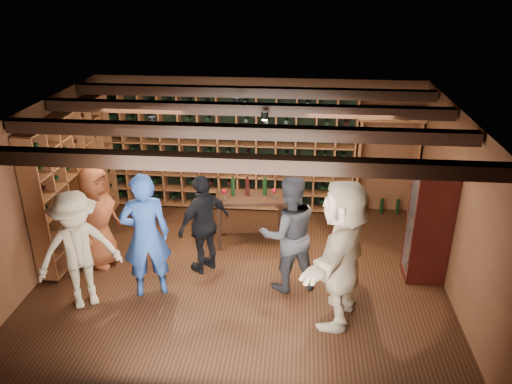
# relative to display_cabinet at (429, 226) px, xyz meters

# --- Properties ---
(ground) EXTENTS (6.00, 6.00, 0.00)m
(ground) POSITION_rel_display_cabinet_xyz_m (-2.71, -0.20, -0.86)
(ground) COLOR black
(ground) RESTS_ON ground
(room_shell) EXTENTS (6.00, 6.00, 6.00)m
(room_shell) POSITION_rel_display_cabinet_xyz_m (-2.71, -0.15, 1.56)
(room_shell) COLOR brown
(room_shell) RESTS_ON ground
(wine_rack_back) EXTENTS (4.65, 0.30, 2.20)m
(wine_rack_back) POSITION_rel_display_cabinet_xyz_m (-3.24, 2.13, 0.29)
(wine_rack_back) COLOR brown
(wine_rack_back) RESTS_ON ground
(wine_rack_left) EXTENTS (0.30, 2.65, 2.20)m
(wine_rack_left) POSITION_rel_display_cabinet_xyz_m (-5.54, 0.62, 0.29)
(wine_rack_left) COLOR brown
(wine_rack_left) RESTS_ON ground
(crate_shelf) EXTENTS (1.20, 0.32, 2.07)m
(crate_shelf) POSITION_rel_display_cabinet_xyz_m (-0.31, 2.12, 0.71)
(crate_shelf) COLOR brown
(crate_shelf) RESTS_ON ground
(display_cabinet) EXTENTS (0.55, 0.50, 1.75)m
(display_cabinet) POSITION_rel_display_cabinet_xyz_m (0.00, 0.00, 0.00)
(display_cabinet) COLOR #370D0B
(display_cabinet) RESTS_ON ground
(man_blue_shirt) EXTENTS (0.78, 0.64, 1.84)m
(man_blue_shirt) POSITION_rel_display_cabinet_xyz_m (-3.97, -0.78, 0.07)
(man_blue_shirt) COLOR navy
(man_blue_shirt) RESTS_ON ground
(man_grey_suit) EXTENTS (1.00, 0.88, 1.74)m
(man_grey_suit) POSITION_rel_display_cabinet_xyz_m (-2.01, -0.45, 0.01)
(man_grey_suit) COLOR black
(man_grey_suit) RESTS_ON ground
(guest_red_floral) EXTENTS (0.70, 0.90, 1.62)m
(guest_red_floral) POSITION_rel_display_cabinet_xyz_m (-4.94, -0.08, -0.04)
(guest_red_floral) COLOR #99301B
(guest_red_floral) RESTS_ON ground
(guest_woman_black) EXTENTS (0.89, 0.94, 1.56)m
(guest_woman_black) POSITION_rel_display_cabinet_xyz_m (-3.29, -0.10, -0.07)
(guest_woman_black) COLOR black
(guest_woman_black) RESTS_ON ground
(guest_khaki) EXTENTS (1.26, 1.12, 1.70)m
(guest_khaki) POSITION_rel_display_cabinet_xyz_m (-4.79, -1.12, -0.01)
(guest_khaki) COLOR gray
(guest_khaki) RESTS_ON ground
(guest_beige) EXTENTS (1.12, 1.93, 1.99)m
(guest_beige) POSITION_rel_display_cabinet_xyz_m (-1.33, -1.11, 0.14)
(guest_beige) COLOR #BFA98D
(guest_beige) RESTS_ON ground
(tasting_table) EXTENTS (1.20, 0.72, 1.14)m
(tasting_table) POSITION_rel_display_cabinet_xyz_m (-2.69, 0.79, -0.10)
(tasting_table) COLOR black
(tasting_table) RESTS_ON ground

